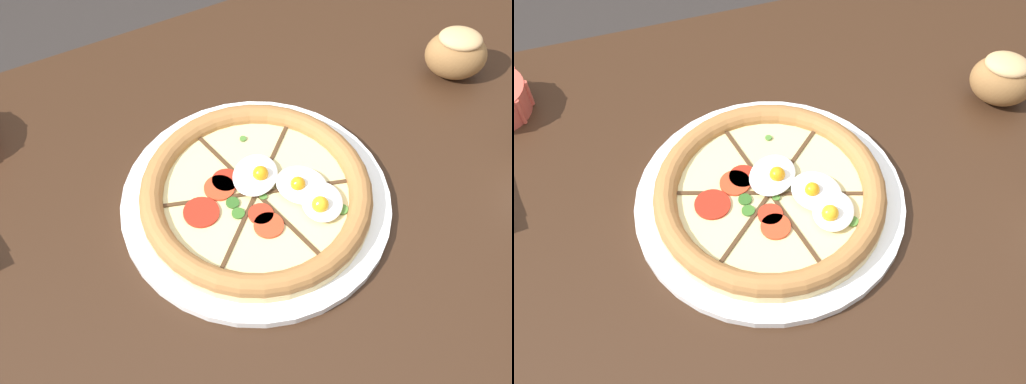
% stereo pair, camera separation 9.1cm
% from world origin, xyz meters
% --- Properties ---
extents(dining_table, '(1.50, 0.83, 0.78)m').
position_xyz_m(dining_table, '(0.00, 0.00, 0.68)').
color(dining_table, '#331E11').
rests_on(dining_table, ground_plane).
extents(pizza, '(0.35, 0.35, 0.05)m').
position_xyz_m(pizza, '(-0.02, 0.02, 0.80)').
color(pizza, white).
rests_on(pizza, dining_table).
extents(bread_piece_mid, '(0.11, 0.11, 0.08)m').
position_xyz_m(bread_piece_mid, '(0.35, 0.11, 0.82)').
color(bread_piece_mid, olive).
rests_on(bread_piece_mid, dining_table).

